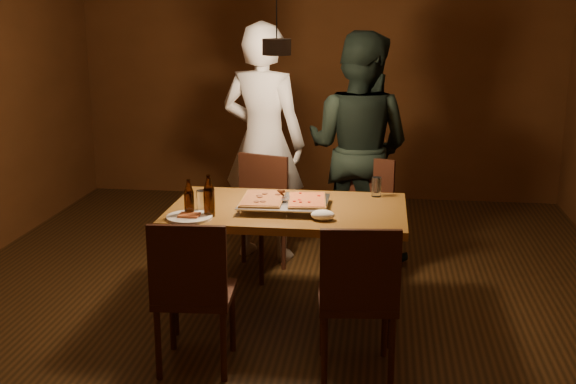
# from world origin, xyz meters

# --- Properties ---
(room_shell) EXTENTS (6.00, 6.00, 6.00)m
(room_shell) POSITION_xyz_m (0.00, 0.00, 1.40)
(room_shell) COLOR #3C2510
(room_shell) RESTS_ON ground
(dining_table) EXTENTS (1.50, 0.90, 0.75)m
(dining_table) POSITION_xyz_m (0.09, -0.12, 0.68)
(dining_table) COLOR #915F24
(dining_table) RESTS_ON floor
(chair_far_left) EXTENTS (0.53, 0.53, 0.49)m
(chair_far_left) POSITION_xyz_m (-0.26, 0.70, 0.54)
(chair_far_left) COLOR #38190F
(chair_far_left) RESTS_ON floor
(chair_far_right) EXTENTS (0.55, 0.55, 0.49)m
(chair_far_right) POSITION_xyz_m (0.54, 0.70, 0.54)
(chair_far_right) COLOR #38190F
(chair_far_right) RESTS_ON floor
(chair_near_left) EXTENTS (0.45, 0.45, 0.49)m
(chair_near_left) POSITION_xyz_m (-0.33, -0.94, 0.54)
(chair_near_left) COLOR #38190F
(chair_near_left) RESTS_ON floor
(chair_near_right) EXTENTS (0.46, 0.46, 0.49)m
(chair_near_right) POSITION_xyz_m (0.57, -0.89, 0.54)
(chair_near_right) COLOR #38190F
(chair_near_right) RESTS_ON floor
(pizza_tray) EXTENTS (0.59, 0.50, 0.05)m
(pizza_tray) POSITION_xyz_m (0.07, -0.15, 0.77)
(pizza_tray) COLOR silver
(pizza_tray) RESTS_ON dining_table
(pizza_meat) EXTENTS (0.27, 0.42, 0.02)m
(pizza_meat) POSITION_xyz_m (-0.07, -0.14, 0.81)
(pizza_meat) COLOR maroon
(pizza_meat) RESTS_ON pizza_tray
(pizza_cheese) EXTENTS (0.27, 0.39, 0.02)m
(pizza_cheese) POSITION_xyz_m (0.21, -0.15, 0.81)
(pizza_cheese) COLOR gold
(pizza_cheese) RESTS_ON pizza_tray
(spatula) EXTENTS (0.18, 0.26, 0.04)m
(spatula) POSITION_xyz_m (0.08, -0.13, 0.81)
(spatula) COLOR silver
(spatula) RESTS_ON pizza_tray
(beer_bottle_a) EXTENTS (0.06, 0.06, 0.23)m
(beer_bottle_a) POSITION_xyz_m (-0.49, -0.40, 0.87)
(beer_bottle_a) COLOR black
(beer_bottle_a) RESTS_ON dining_table
(beer_bottle_b) EXTENTS (0.07, 0.07, 0.26)m
(beer_bottle_b) POSITION_xyz_m (-0.36, -0.39, 0.88)
(beer_bottle_b) COLOR black
(beer_bottle_b) RESTS_ON dining_table
(water_glass_left) EXTENTS (0.08, 0.08, 0.13)m
(water_glass_left) POSITION_xyz_m (-0.43, -0.27, 0.81)
(water_glass_left) COLOR silver
(water_glass_left) RESTS_ON dining_table
(water_glass_right) EXTENTS (0.06, 0.06, 0.13)m
(water_glass_right) POSITION_xyz_m (0.64, 0.22, 0.82)
(water_glass_right) COLOR silver
(water_glass_right) RESTS_ON dining_table
(plate_slice) EXTENTS (0.28, 0.28, 0.03)m
(plate_slice) POSITION_xyz_m (-0.47, -0.45, 0.76)
(plate_slice) COLOR white
(plate_slice) RESTS_ON dining_table
(napkin) EXTENTS (0.15, 0.11, 0.06)m
(napkin) POSITION_xyz_m (0.33, -0.37, 0.78)
(napkin) COLOR white
(napkin) RESTS_ON dining_table
(diner_white) EXTENTS (0.78, 0.61, 1.89)m
(diner_white) POSITION_xyz_m (-0.26, 1.03, 0.94)
(diner_white) COLOR silver
(diner_white) RESTS_ON floor
(diner_dark) EXTENTS (1.07, 0.96, 1.82)m
(diner_dark) POSITION_xyz_m (0.49, 1.08, 0.91)
(diner_dark) COLOR black
(diner_dark) RESTS_ON floor
(pendant_lamp) EXTENTS (0.18, 0.18, 1.10)m
(pendant_lamp) POSITION_xyz_m (0.00, 0.00, 1.76)
(pendant_lamp) COLOR black
(pendant_lamp) RESTS_ON ceiling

